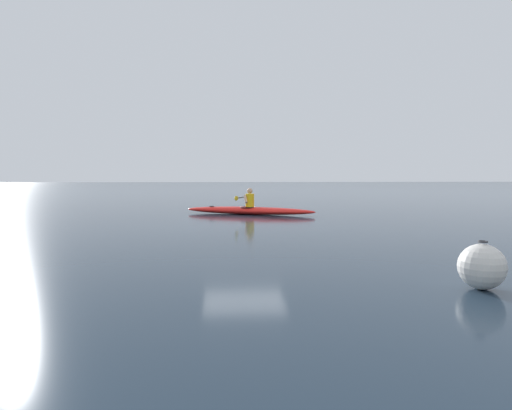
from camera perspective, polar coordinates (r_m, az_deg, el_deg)
ground_plane at (r=13.37m, az=-1.60°, el=-2.40°), size 160.00×160.00×0.00m
kayak at (r=16.31m, az=-0.93°, el=-0.74°), size 4.97×2.45×0.29m
kayaker at (r=16.28m, az=-0.90°, el=0.84°), size 0.87×2.19×0.71m
mooring_buoy_red_near at (r=6.37m, az=27.66°, el=-7.21°), size 0.59×0.59×0.64m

